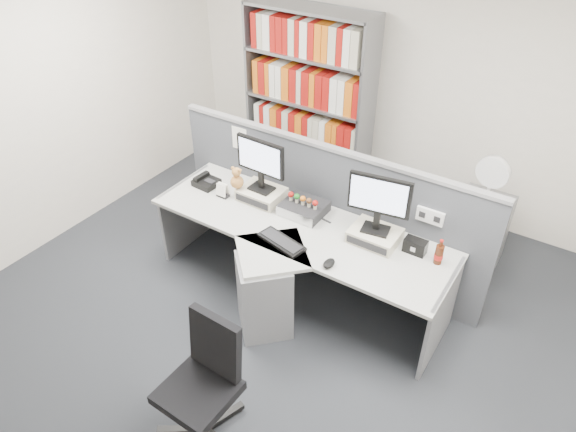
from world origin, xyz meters
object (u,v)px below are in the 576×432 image
Objects in this scene: monitor_left at (260,161)px; office_chair at (205,380)px; desk at (284,265)px; mouse at (329,263)px; monitor_right at (379,199)px; desk_calendar at (223,191)px; filing_cabinet at (476,236)px; cola_bottle at (439,254)px; desk_fan at (492,175)px; shelving_unit at (308,105)px; desk_phone at (206,182)px; speaker at (415,246)px; keyboard at (281,242)px; desktop_pc at (304,208)px.

office_chair is at bearing -66.71° from monitor_left.
desk is 21.07× the size of mouse.
monitor_right reaches higher than desk_calendar.
desk_calendar is 2.36m from filing_cabinet.
desk_fan is at bearing 85.82° from cola_bottle.
monitor_right is 2.11m from shelving_unit.
office_chair reaches higher than mouse.
desk_phone is 1.28× the size of speaker.
monitor_left is 1.89m from office_chair.
monitor_left is at bearing 142.05° from desk.
office_chair is at bearing -118.75° from cola_bottle.
desk is 14.96× the size of speaker.
cola_bottle reaches higher than keyboard.
cola_bottle is (1.62, 0.01, -0.31)m from monitor_left.
desk is 0.28m from keyboard.
keyboard is 2.52× the size of speaker.
keyboard is at bearing -144.49° from monitor_right.
desktop_pc is 1.63m from desk_fan.
desk_phone is (-1.06, 0.34, 0.02)m from keyboard.
monitor_left is at bearing 113.29° from office_chair.
speaker is (1.74, 0.19, 0.00)m from desk_calendar.
desktop_pc is (0.43, 0.02, -0.34)m from monitor_left.
monitor_left is 1.12m from mouse.
shelving_unit reaches higher than mouse.
desk_calendar is (-1.26, 0.31, 0.03)m from mouse.
mouse is at bearing -13.80° from desk_phone.
mouse is at bearing -4.46° from keyboard.
monitor_right reaches higher than keyboard.
desk is 2.78× the size of office_chair.
speaker is at bearing -37.91° from shelving_unit.
desk_fan is 0.52× the size of office_chair.
desk_fan is (0.00, -0.00, 0.65)m from filing_cabinet.
desk is 19.84× the size of desk_calendar.
monitor_right is at bearing 6.33° from desk_calendar.
cola_bottle is 0.23× the size of office_chair.
speaker is at bearing -105.31° from filing_cabinet.
monitor_left is at bearing 9.56° from desk_phone.
desk_fan reaches higher than speaker.
filing_cabinet is at bearing 90.00° from desk_fan.
filing_cabinet is at bearing 38.25° from desktop_pc.
mouse reaches higher than filing_cabinet.
desktop_pc is 0.76m from desk_calendar.
desk_calendar is (-0.81, 0.27, 0.04)m from keyboard.
monitor_left is at bearing 26.54° from desk_calendar.
mouse is at bearing 78.57° from office_chair.
monitor_left is 3.91× the size of mouse.
office_chair is at bearing -80.38° from desktop_pc.
desk is 1.13m from desk_phone.
mouse is (-0.15, -0.47, -0.37)m from monitor_right.
mouse is 0.57× the size of cola_bottle.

